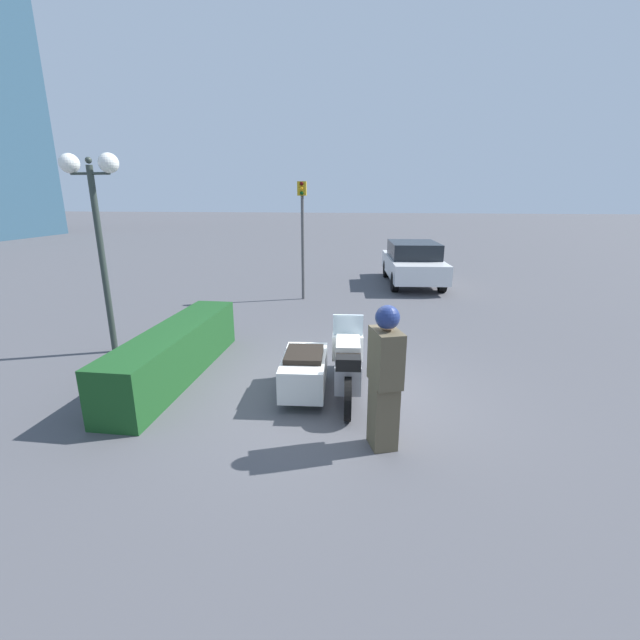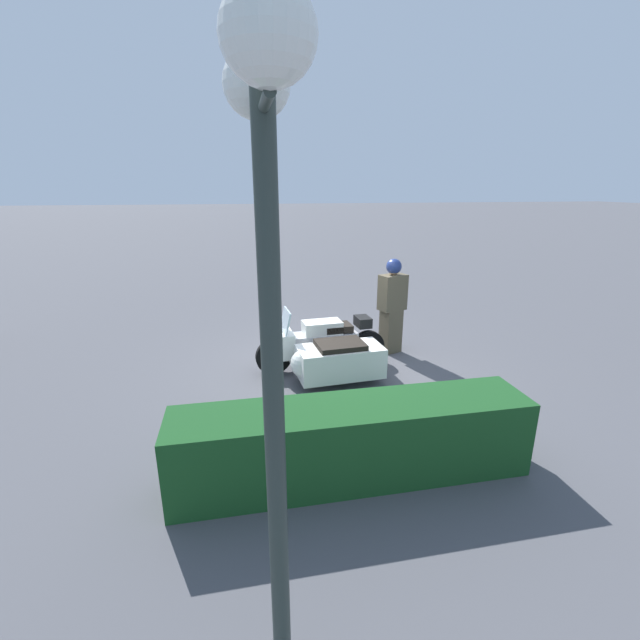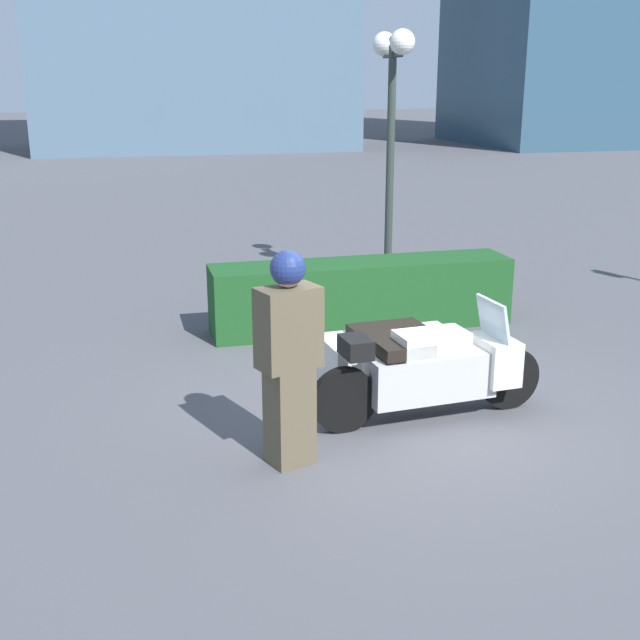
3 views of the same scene
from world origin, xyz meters
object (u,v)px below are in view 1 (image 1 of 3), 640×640
at_px(twin_lamp_post, 94,200).
at_px(officer_rider, 385,375).
at_px(police_motorcycle, 323,365).
at_px(traffic_light_near, 302,224).
at_px(hedge_bush_curbside, 176,352).
at_px(parked_car_background, 413,262).

bearing_deg(twin_lamp_post, officer_rider, -116.85).
bearing_deg(officer_rider, police_motorcycle, -76.25).
xyz_separation_m(officer_rider, twin_lamp_post, (2.76, 5.46, 2.04)).
bearing_deg(twin_lamp_post, traffic_light_near, -30.56).
height_order(officer_rider, traffic_light_near, traffic_light_near).
bearing_deg(hedge_bush_curbside, parked_car_background, -27.55).
xyz_separation_m(twin_lamp_post, parked_car_background, (8.08, -6.58, -2.22)).
bearing_deg(parked_car_background, officer_rider, 168.97).
relative_size(hedge_bush_curbside, twin_lamp_post, 1.03).
bearing_deg(twin_lamp_post, police_motorcycle, -105.66).
xyz_separation_m(police_motorcycle, officer_rider, (-1.50, -0.95, 0.53)).
height_order(police_motorcycle, officer_rider, officer_rider).
height_order(hedge_bush_curbside, twin_lamp_post, twin_lamp_post).
bearing_deg(twin_lamp_post, parked_car_background, -39.17).
bearing_deg(police_motorcycle, officer_rider, -151.92).
xyz_separation_m(police_motorcycle, hedge_bush_curbside, (0.26, 2.66, -0.01)).
relative_size(traffic_light_near, parked_car_background, 0.78).
relative_size(hedge_bush_curbside, traffic_light_near, 1.13).
height_order(hedge_bush_curbside, parked_car_background, parked_car_background).
distance_m(police_motorcycle, parked_car_background, 9.58).
relative_size(hedge_bush_curbside, parked_car_background, 0.88).
relative_size(twin_lamp_post, parked_car_background, 0.86).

